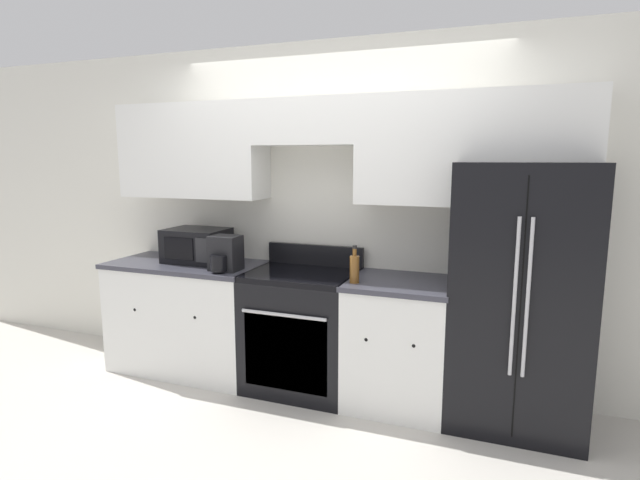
% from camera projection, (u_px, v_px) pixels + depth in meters
% --- Properties ---
extents(ground_plane, '(12.00, 12.00, 0.00)m').
position_uv_depth(ground_plane, '(305.00, 408.00, 3.49)').
color(ground_plane, beige).
extents(wall_back, '(8.00, 0.39, 2.60)m').
position_uv_depth(wall_back, '(334.00, 190.00, 3.78)').
color(wall_back, silver).
rests_on(wall_back, ground_plane).
extents(lower_cabinets_left, '(1.25, 0.64, 0.90)m').
position_uv_depth(lower_cabinets_left, '(189.00, 316.00, 4.10)').
color(lower_cabinets_left, white).
rests_on(lower_cabinets_left, ground_plane).
extents(lower_cabinets_right, '(0.71, 0.64, 0.90)m').
position_uv_depth(lower_cabinets_right, '(399.00, 343.00, 3.50)').
color(lower_cabinets_right, white).
rests_on(lower_cabinets_right, ground_plane).
extents(oven_range, '(0.79, 0.65, 1.06)m').
position_uv_depth(oven_range, '(302.00, 330.00, 3.75)').
color(oven_range, black).
rests_on(oven_range, ground_plane).
extents(refrigerator, '(0.83, 0.77, 1.70)m').
position_uv_depth(refrigerator, '(519.00, 295.00, 3.22)').
color(refrigerator, black).
rests_on(refrigerator, ground_plane).
extents(microwave, '(0.48, 0.37, 0.27)m').
position_uv_depth(microwave, '(197.00, 245.00, 4.04)').
color(microwave, black).
rests_on(microwave, lower_cabinets_left).
extents(bottle, '(0.06, 0.06, 0.26)m').
position_uv_depth(bottle, '(354.00, 268.00, 3.35)').
color(bottle, brown).
rests_on(bottle, lower_cabinets_right).
extents(coffee_maker, '(0.22, 0.25, 0.26)m').
position_uv_depth(coffee_maker, '(225.00, 254.00, 3.72)').
color(coffee_maker, black).
rests_on(coffee_maker, lower_cabinets_left).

